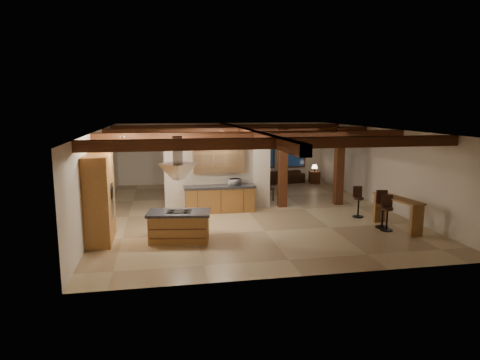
% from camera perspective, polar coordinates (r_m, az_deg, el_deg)
% --- Properties ---
extents(ground, '(12.00, 12.00, 0.00)m').
position_cam_1_polar(ground, '(15.24, 1.08, -4.19)').
color(ground, '#CCB488').
rests_on(ground, ground).
extents(room_walls, '(12.00, 12.00, 12.00)m').
position_cam_1_polar(room_walls, '(14.91, 1.10, 2.46)').
color(room_walls, beige).
rests_on(room_walls, ground).
extents(ceiling_beams, '(10.00, 12.00, 0.28)m').
position_cam_1_polar(ceiling_beams, '(14.82, 1.11, 6.22)').
color(ceiling_beams, '#3E160F').
rests_on(ceiling_beams, room_walls).
extents(timber_posts, '(2.50, 0.30, 2.90)m').
position_cam_1_polar(timber_posts, '(16.07, 9.51, 2.80)').
color(timber_posts, '#3E160F').
rests_on(timber_posts, ground).
extents(partition_wall, '(3.80, 0.18, 2.20)m').
position_cam_1_polar(partition_wall, '(15.34, -2.95, 0.08)').
color(partition_wall, beige).
rests_on(partition_wall, ground).
extents(pantry_cabinet, '(0.67, 1.60, 2.40)m').
position_cam_1_polar(pantry_cabinet, '(12.26, -18.21, -2.39)').
color(pantry_cabinet, olive).
rests_on(pantry_cabinet, ground).
extents(back_counter, '(2.50, 0.66, 0.94)m').
position_cam_1_polar(back_counter, '(15.08, -2.73, -2.50)').
color(back_counter, olive).
rests_on(back_counter, ground).
extents(upper_display_cabinet, '(1.80, 0.36, 0.95)m').
position_cam_1_polar(upper_display_cabinet, '(15.04, -2.88, 2.78)').
color(upper_display_cabinet, olive).
rests_on(upper_display_cabinet, partition_wall).
extents(range_hood, '(1.10, 1.10, 1.40)m').
position_cam_1_polar(range_hood, '(11.66, -8.26, 0.32)').
color(range_hood, silver).
rests_on(range_hood, room_walls).
extents(back_windows, '(2.70, 0.07, 1.70)m').
position_cam_1_polar(back_windows, '(21.33, 5.28, 3.87)').
color(back_windows, '#3E160F').
rests_on(back_windows, room_walls).
extents(framed_art, '(0.65, 0.05, 0.85)m').
position_cam_1_polar(framed_art, '(20.57, -6.35, 4.20)').
color(framed_art, '#3E160F').
rests_on(framed_art, room_walls).
extents(recessed_cans, '(3.16, 2.46, 0.03)m').
position_cam_1_polar(recessed_cans, '(12.59, -8.51, 5.99)').
color(recessed_cans, silver).
rests_on(recessed_cans, room_walls).
extents(kitchen_island, '(1.82, 1.15, 0.85)m').
position_cam_1_polar(kitchen_island, '(11.96, -8.10, -6.10)').
color(kitchen_island, olive).
rests_on(kitchen_island, ground).
extents(dining_table, '(2.25, 1.67, 0.70)m').
position_cam_1_polar(dining_table, '(17.32, 0.27, -1.30)').
color(dining_table, '#431A10').
rests_on(dining_table, ground).
extents(sofa, '(2.28, 1.25, 0.63)m').
position_cam_1_polar(sofa, '(20.94, 5.58, 0.49)').
color(sofa, black).
rests_on(sofa, ground).
extents(microwave, '(0.49, 0.41, 0.23)m').
position_cam_1_polar(microwave, '(15.04, -0.73, -0.27)').
color(microwave, silver).
rests_on(microwave, back_counter).
extents(bar_counter, '(0.74, 1.89, 0.97)m').
position_cam_1_polar(bar_counter, '(13.78, 20.26, -3.52)').
color(bar_counter, olive).
rests_on(bar_counter, ground).
extents(side_table, '(0.48, 0.48, 0.57)m').
position_cam_1_polar(side_table, '(21.09, 9.88, 0.37)').
color(side_table, '#3E160F').
rests_on(side_table, ground).
extents(table_lamp, '(0.27, 0.27, 0.32)m').
position_cam_1_polar(table_lamp, '(21.01, 9.92, 1.75)').
color(table_lamp, black).
rests_on(table_lamp, side_table).
extents(bar_stool_a, '(0.40, 0.41, 1.07)m').
position_cam_1_polar(bar_stool_a, '(13.56, 19.01, -4.14)').
color(bar_stool_a, black).
rests_on(bar_stool_a, ground).
extents(bar_stool_b, '(0.40, 0.42, 1.14)m').
position_cam_1_polar(bar_stool_b, '(13.83, 18.46, -3.69)').
color(bar_stool_b, black).
rests_on(bar_stool_b, ground).
extents(bar_stool_c, '(0.36, 0.37, 1.03)m').
position_cam_1_polar(bar_stool_c, '(14.91, 15.48, -2.80)').
color(bar_stool_c, black).
rests_on(bar_stool_c, ground).
extents(dining_chairs, '(2.31, 2.31, 1.29)m').
position_cam_1_polar(dining_chairs, '(17.27, 0.28, -0.30)').
color(dining_chairs, '#3E160F').
rests_on(dining_chairs, ground).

